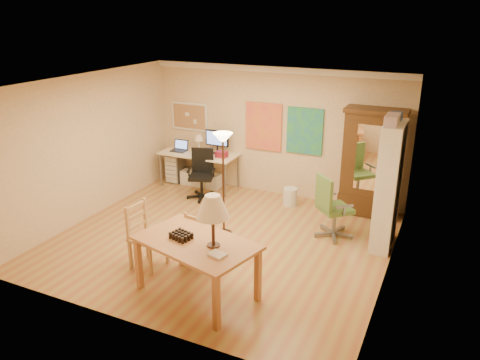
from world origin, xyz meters
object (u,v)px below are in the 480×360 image
at_px(dining_table, 202,232).
at_px(bookshelf, 388,187).
at_px(office_chair_green, 332,220).
at_px(armoire, 371,170).
at_px(office_chair_black, 202,185).
at_px(computer_desk, 201,166).

relative_size(dining_table, bookshelf, 0.87).
height_order(office_chair_green, armoire, armoire).
relative_size(dining_table, office_chair_green, 1.63).
bearing_deg(armoire, office_chair_green, -106.54).
bearing_deg(office_chair_black, dining_table, -60.28).
bearing_deg(computer_desk, office_chair_black, -60.04).
bearing_deg(bookshelf, office_chair_green, -177.54).
height_order(dining_table, computer_desk, dining_table).
bearing_deg(computer_desk, office_chair_green, -19.96).
height_order(dining_table, armoire, armoire).
bearing_deg(bookshelf, office_chair_black, 171.51).
distance_m(dining_table, office_chair_black, 3.69).
bearing_deg(dining_table, computer_desk, 119.76).
distance_m(office_chair_black, bookshelf, 3.93).
xyz_separation_m(dining_table, armoire, (1.53, 3.82, -0.08)).
height_order(armoire, bookshelf, bookshelf).
relative_size(computer_desk, bookshelf, 0.82).
bearing_deg(office_chair_green, armoire, 73.46).
bearing_deg(office_chair_green, dining_table, -114.31).
xyz_separation_m(office_chair_black, office_chair_green, (2.95, -0.61, 0.02)).
bearing_deg(dining_table, office_chair_black, 119.72).
xyz_separation_m(office_chair_green, bookshelf, (0.86, 0.04, 0.75)).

